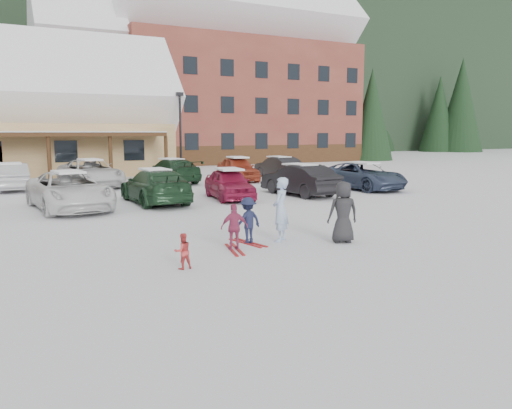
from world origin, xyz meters
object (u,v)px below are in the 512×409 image
child_navy (248,220)px  parked_car_13 (279,167)px  parked_car_4 (229,184)px  toddler_red (183,251)px  parked_car_2 (69,191)px  adult_skier (280,209)px  lamp_post (180,128)px  parked_car_5 (300,180)px  parked_car_6 (362,176)px  parked_car_11 (172,171)px  parked_car_9 (11,177)px  parked_car_3 (155,186)px  parked_car_12 (238,169)px  bystander_dark (343,212)px  alpine_hotel (216,78)px  child_magenta (234,227)px  parked_car_10 (91,173)px

child_navy → parked_car_13: 19.95m
parked_car_4 → parked_car_13: size_ratio=0.94×
parked_car_13 → toddler_red: bearing=52.2°
parked_car_2 → child_navy: bearing=-73.6°
adult_skier → parked_car_2: 9.88m
lamp_post → parked_car_2: 16.82m
parked_car_5 → parked_car_6: 4.43m
parked_car_5 → parked_car_11: size_ratio=0.91×
parked_car_4 → parked_car_6: size_ratio=0.79×
parked_car_4 → parked_car_9: size_ratio=0.94×
parked_car_6 → parked_car_11: parked_car_11 is taller
toddler_red → parked_car_3: 10.79m
parked_car_5 → parked_car_6: parked_car_5 is taller
adult_skier → parked_car_4: (2.32, 8.85, -0.21)m
child_navy → parked_car_6: size_ratio=0.25×
lamp_post → parked_car_12: lamp_post is taller
toddler_red → parked_car_6: (13.66, 10.79, 0.30)m
child_navy → parked_car_3: parked_car_3 is taller
bystander_dark → parked_car_11: 18.09m
bystander_dark → parked_car_6: bystander_dark is taller
parked_car_4 → parked_car_12: bearing=70.4°
parked_car_6 → parked_car_11: (-8.11, 7.89, 0.01)m
alpine_hotel → parked_car_11: (-11.31, -20.41, -7.91)m
child_magenta → parked_car_13: parked_car_13 is taller
parked_car_9 → parked_car_6: bearing=152.9°
parked_car_5 → alpine_hotel: bearing=-110.9°
parked_car_5 → parked_car_2: bearing=-7.4°
lamp_post → parked_car_3: size_ratio=1.15×
alpine_hotel → bystander_dark: bearing=-107.4°
child_navy → parked_car_10: size_ratio=0.23×
parked_car_3 → parked_car_13: 13.37m
toddler_red → parked_car_11: 19.48m
adult_skier → child_navy: size_ratio=1.41×
parked_car_12 → parked_car_11: bearing=175.8°
parked_car_10 → parked_car_13: size_ratio=1.29×
child_navy → parked_car_11: 17.27m
parked_car_3 → parked_car_10: bearing=-81.1°
parked_car_13 → parked_car_9: bearing=-3.0°
bystander_dark → parked_car_12: 18.03m
parked_car_6 → parked_car_11: size_ratio=1.02×
child_navy → bystander_dark: bystander_dark is taller
parked_car_2 → parked_car_13: 16.44m
child_magenta → adult_skier: bearing=-153.3°
alpine_hotel → parked_car_10: size_ratio=5.67×
toddler_red → parked_car_4: (5.69, 10.39, 0.28)m
adult_skier → parked_car_11: 17.27m
child_navy → parked_car_13: bearing=-134.3°
parked_car_5 → parked_car_11: parked_car_5 is taller
parked_car_3 → parked_car_6: size_ratio=0.99×
bystander_dark → parked_car_5: bearing=-98.2°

